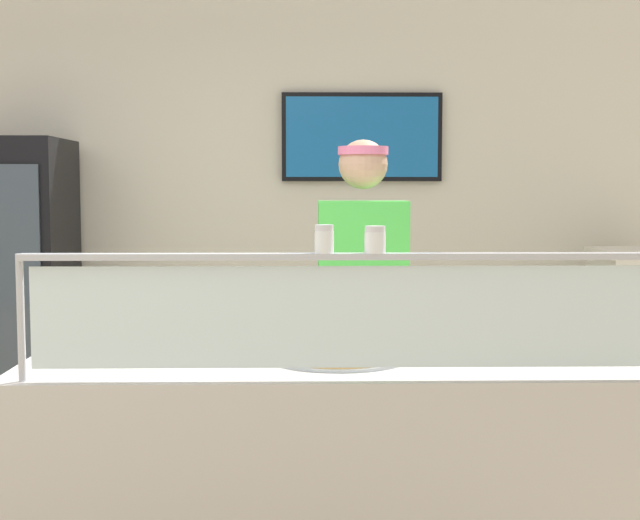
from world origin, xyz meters
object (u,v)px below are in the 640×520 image
(pizza_server, at_px, (337,349))
(pepper_flake_shaker, at_px, (375,241))
(drink_fridge, at_px, (9,305))
(pizza_tray, at_px, (339,354))
(parmesan_shaker, at_px, (324,241))
(worker_figure, at_px, (364,316))
(pizza_box_stack, at_px, (638,277))

(pizza_server, bearing_deg, pepper_flake_shaker, -54.90)
(pepper_flake_shaker, bearing_deg, drink_fridge, 131.44)
(pizza_tray, height_order, parmesan_shaker, parmesan_shaker)
(parmesan_shaker, bearing_deg, worker_figure, 78.99)
(pepper_flake_shaker, bearing_deg, pizza_tray, 105.84)
(pizza_tray, distance_m, pizza_box_stack, 2.42)
(pepper_flake_shaker, height_order, drink_fridge, drink_fridge)
(pepper_flake_shaker, xyz_separation_m, pizza_box_stack, (1.62, 2.04, -0.33))
(pepper_flake_shaker, height_order, worker_figure, worker_figure)
(worker_figure, height_order, drink_fridge, drink_fridge)
(pizza_server, xyz_separation_m, drink_fridge, (-1.73, 1.76, -0.08))
(pizza_server, height_order, pizza_box_stack, pizza_box_stack)
(parmesan_shaker, bearing_deg, pizza_server, 80.94)
(pizza_box_stack, bearing_deg, pepper_flake_shaker, -128.51)
(pizza_tray, bearing_deg, pizza_server, -113.87)
(pizza_server, xyz_separation_m, pizza_box_stack, (1.73, 1.71, 0.07))
(pizza_box_stack, bearing_deg, pizza_tray, -135.46)
(pizza_tray, relative_size, pepper_flake_shaker, 5.90)
(pizza_server, distance_m, pizza_box_stack, 2.44)
(pizza_tray, height_order, pizza_server, pizza_server)
(parmesan_shaker, relative_size, pizza_box_stack, 0.19)
(pizza_tray, height_order, pepper_flake_shaker, pepper_flake_shaker)
(pizza_tray, distance_m, pizza_server, 0.03)
(parmesan_shaker, distance_m, pepper_flake_shaker, 0.16)
(parmesan_shaker, xyz_separation_m, worker_figure, (0.20, 1.00, -0.38))
(pizza_server, distance_m, parmesan_shaker, 0.52)
(parmesan_shaker, distance_m, pizza_box_stack, 2.73)
(pepper_flake_shaker, relative_size, worker_figure, 0.05)
(parmesan_shaker, xyz_separation_m, pepper_flake_shaker, (0.16, 0.00, -0.00))
(pepper_flake_shaker, relative_size, pizza_box_stack, 0.18)
(pepper_flake_shaker, bearing_deg, pizza_box_stack, 51.49)
(drink_fridge, xyz_separation_m, pizza_box_stack, (3.46, -0.04, 0.15))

